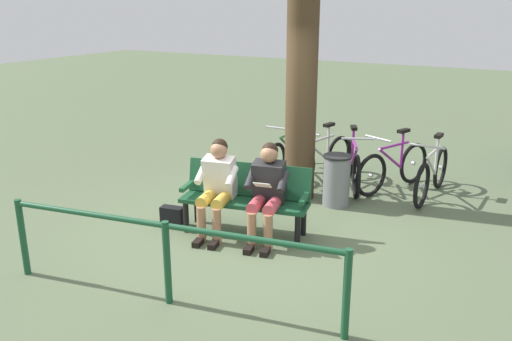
{
  "coord_description": "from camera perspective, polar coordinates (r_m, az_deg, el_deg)",
  "views": [
    {
      "loc": [
        -2.97,
        5.24,
        2.79
      ],
      "look_at": [
        0.15,
        -0.41,
        0.75
      ],
      "focal_mm": 37.48,
      "sensor_mm": 36.0,
      "label": 1
    }
  ],
  "objects": [
    {
      "name": "tree_trunk",
      "position": [
        7.59,
        4.95,
        11.64
      ],
      "size": [
        0.44,
        0.44,
        4.04
      ],
      "primitive_type": "cylinder",
      "color": "#4C3823",
      "rests_on": "ground"
    },
    {
      "name": "bench",
      "position": [
        6.68,
        -1.04,
        -2.47
      ],
      "size": [
        1.66,
        0.8,
        0.87
      ],
      "rotation": [
        0.0,
        0.0,
        0.21
      ],
      "color": "#194C2D",
      "rests_on": "ground"
    },
    {
      "name": "bicycle_purple",
      "position": [
        8.5,
        14.44,
        0.34
      ],
      "size": [
        0.75,
        1.57,
        0.94
      ],
      "rotation": [
        0.0,
        0.0,
        1.17
      ],
      "color": "black",
      "rests_on": "ground"
    },
    {
      "name": "person_companion",
      "position": [
        6.59,
        -4.17,
        -1.36
      ],
      "size": [
        0.54,
        0.82,
        1.2
      ],
      "rotation": [
        0.0,
        0.0,
        0.21
      ],
      "color": "white",
      "rests_on": "ground"
    },
    {
      "name": "railing_fence",
      "position": [
        5.14,
        -9.56,
        -7.94
      ],
      "size": [
        3.45,
        0.62,
        0.85
      ],
      "rotation": [
        0.0,
        0.0,
        0.16
      ],
      "color": "#194C2D",
      "rests_on": "ground"
    },
    {
      "name": "bicycle_blue",
      "position": [
        8.31,
        18.25,
        -0.39
      ],
      "size": [
        0.48,
        1.68,
        0.94
      ],
      "rotation": [
        0.0,
        0.0,
        1.51
      ],
      "color": "black",
      "rests_on": "ground"
    },
    {
      "name": "ground_plane",
      "position": [
        6.64,
        -0.58,
        -7.32
      ],
      "size": [
        40.0,
        40.0,
        0.0
      ],
      "primitive_type": "plane",
      "color": "#566647"
    },
    {
      "name": "litter_bin",
      "position": [
        7.67,
        8.58,
        -1.04
      ],
      "size": [
        0.4,
        0.4,
        0.74
      ],
      "color": "slate",
      "rests_on": "ground"
    },
    {
      "name": "bicycle_green",
      "position": [
        8.99,
        3.65,
        1.82
      ],
      "size": [
        0.48,
        1.68,
        0.94
      ],
      "rotation": [
        0.0,
        0.0,
        1.56
      ],
      "color": "black",
      "rests_on": "ground"
    },
    {
      "name": "bicycle_orange",
      "position": [
        8.67,
        6.97,
        1.12
      ],
      "size": [
        0.55,
        1.65,
        0.94
      ],
      "rotation": [
        0.0,
        0.0,
        1.34
      ],
      "color": "black",
      "rests_on": "ground"
    },
    {
      "name": "handbag",
      "position": [
        7.11,
        -8.92,
        -4.77
      ],
      "size": [
        0.32,
        0.19,
        0.24
      ],
      "primitive_type": "cube",
      "rotation": [
        0.0,
        0.0,
        0.18
      ],
      "color": "black",
      "rests_on": "ground"
    },
    {
      "name": "person_reading",
      "position": [
        6.39,
        1.19,
        -1.91
      ],
      "size": [
        0.54,
        0.82,
        1.2
      ],
      "rotation": [
        0.0,
        0.0,
        0.21
      ],
      "color": "#262628",
      "rests_on": "ground"
    },
    {
      "name": "bicycle_silver",
      "position": [
        8.5,
        10.32,
        0.62
      ],
      "size": [
        0.77,
        1.55,
        0.94
      ],
      "rotation": [
        0.0,
        0.0,
        2.0
      ],
      "color": "black",
      "rests_on": "ground"
    }
  ]
}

